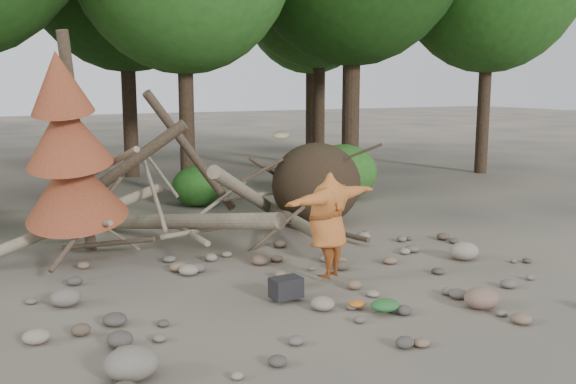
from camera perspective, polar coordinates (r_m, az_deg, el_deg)
name	(u,v)px	position (r m, az deg, el deg)	size (l,w,h in m)	color
ground	(305,292)	(10.65, 1.56, -8.87)	(120.00, 120.00, 0.00)	#514C44
deadfall_pile	(296,188)	(14.98, 0.72, 0.37)	(8.55, 5.24, 3.30)	#332619
dead_conifer	(69,153)	(12.43, -18.86, 3.29)	(2.06, 2.16, 4.35)	#4C3F30
bush_mid	(197,186)	(17.82, -8.07, 0.52)	(1.40, 1.40, 1.12)	#245919
bush_right	(343,172)	(18.83, 4.90, 1.82)	(2.00, 2.00, 1.60)	#2D6920
frisbee_thrower	(328,225)	(10.97, 3.58, -2.94)	(2.32, 1.32, 2.56)	#AF5D27
backpack	(286,291)	(10.18, -0.17, -8.80)	(0.48, 0.32, 0.32)	black
cloth_green	(385,308)	(9.78, 8.62, -10.19)	(0.45, 0.38, 0.17)	#255D29
cloth_orange	(357,307)	(9.89, 6.16, -10.11)	(0.27, 0.22, 0.10)	#AA5A1D
boulder_front_left	(131,363)	(7.89, -13.75, -14.56)	(0.64, 0.58, 0.39)	slate
boulder_front_right	(481,298)	(10.29, 16.82, -9.01)	(0.54, 0.49, 0.33)	#7F604F
boulder_mid_right	(464,251)	(12.90, 15.39, -5.08)	(0.58, 0.52, 0.35)	gray
boulder_mid_left	(66,297)	(10.53, -19.16, -8.83)	(0.47, 0.43, 0.28)	#696058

